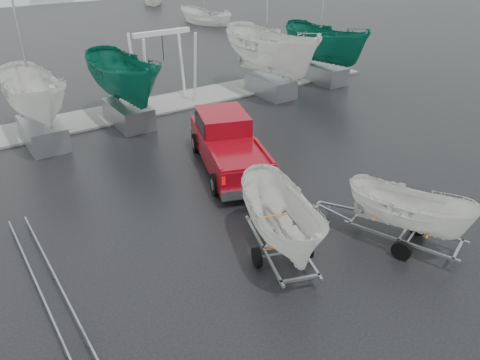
% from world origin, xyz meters
% --- Properties ---
extents(ground_plane, '(120.00, 120.00, 0.00)m').
position_xyz_m(ground_plane, '(0.00, 0.00, 0.00)').
color(ground_plane, black).
rests_on(ground_plane, ground).
extents(dock, '(30.00, 3.00, 0.12)m').
position_xyz_m(dock, '(0.00, 13.00, 0.05)').
color(dock, gray).
rests_on(dock, ground).
extents(pickup_truck, '(4.05, 6.63, 2.09)m').
position_xyz_m(pickup_truck, '(-0.59, 4.38, 1.09)').
color(pickup_truck, maroon).
rests_on(pickup_truck, ground).
extents(trailer_hitched, '(2.29, 3.79, 5.22)m').
position_xyz_m(trailer_hitched, '(-2.76, -1.92, 2.83)').
color(trailer_hitched, gray).
rests_on(trailer_hitched, ground).
extents(trailer_parked, '(2.34, 3.79, 4.47)m').
position_xyz_m(trailer_parked, '(0.91, -3.57, 2.44)').
color(trailer_parked, gray).
rests_on(trailer_parked, ground).
extents(boat_hoist, '(3.30, 2.18, 4.12)m').
position_xyz_m(boat_hoist, '(0.84, 13.00, 2.67)').
color(boat_hoist, silver).
rests_on(boat_hoist, ground).
extents(keelboat_0, '(2.38, 3.20, 10.55)m').
position_xyz_m(keelboat_0, '(-6.47, 11.00, 3.77)').
color(keelboat_0, gray).
rests_on(keelboat_0, ground).
extents(keelboat_1, '(2.54, 3.20, 7.86)m').
position_xyz_m(keelboat_1, '(-2.20, 11.20, 4.04)').
color(keelboat_1, gray).
rests_on(keelboat_1, ground).
extents(keelboat_2, '(2.95, 3.20, 11.14)m').
position_xyz_m(keelboat_2, '(6.79, 11.00, 4.69)').
color(keelboat_2, gray).
rests_on(keelboat_2, ground).
extents(keelboat_3, '(2.63, 3.20, 10.81)m').
position_xyz_m(keelboat_3, '(11.38, 11.30, 4.19)').
color(keelboat_3, gray).
rests_on(keelboat_3, ground).
extents(mast_rack_0, '(0.56, 6.50, 0.06)m').
position_xyz_m(mast_rack_0, '(-9.00, 1.00, 0.35)').
color(mast_rack_0, gray).
rests_on(mast_rack_0, ground).
extents(moored_boat_2, '(3.28, 3.32, 11.37)m').
position_xyz_m(moored_boat_2, '(16.05, 34.47, 0.00)').
color(moored_boat_2, silver).
rests_on(moored_boat_2, ground).
extents(moored_boat_3, '(3.27, 3.30, 11.25)m').
position_xyz_m(moored_boat_3, '(18.11, 51.86, 0.01)').
color(moored_boat_3, silver).
rests_on(moored_boat_3, ground).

